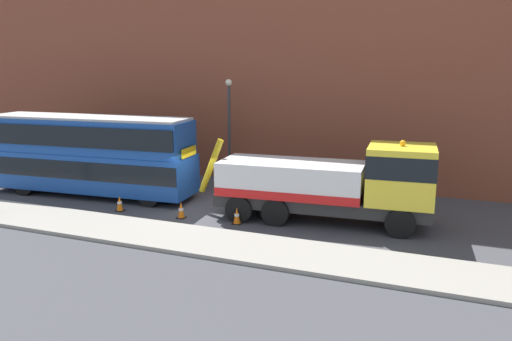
{
  "coord_description": "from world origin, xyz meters",
  "views": [
    {
      "loc": [
        10.45,
        -19.94,
        6.6
      ],
      "look_at": [
        2.56,
        0.03,
        2.0
      ],
      "focal_mm": 34.84,
      "sensor_mm": 36.0,
      "label": 1
    }
  ],
  "objects_px": {
    "recovery_tow_truck": "(333,182)",
    "traffic_cone_near_bus": "(120,204)",
    "traffic_cone_midway": "(181,211)",
    "double_decker_bus": "(90,152)",
    "street_lamp": "(229,123)",
    "traffic_cone_near_truck": "(237,216)"
  },
  "relations": [
    {
      "from": "double_decker_bus",
      "to": "traffic_cone_midway",
      "type": "bearing_deg",
      "value": -20.16
    },
    {
      "from": "traffic_cone_near_bus",
      "to": "traffic_cone_midway",
      "type": "bearing_deg",
      "value": 1.67
    },
    {
      "from": "traffic_cone_near_truck",
      "to": "double_decker_bus",
      "type": "bearing_deg",
      "value": 169.5
    },
    {
      "from": "recovery_tow_truck",
      "to": "double_decker_bus",
      "type": "distance_m",
      "value": 12.54
    },
    {
      "from": "recovery_tow_truck",
      "to": "traffic_cone_near_bus",
      "type": "xyz_separation_m",
      "value": [
        -9.44,
        -1.92,
        -1.42
      ]
    },
    {
      "from": "recovery_tow_truck",
      "to": "traffic_cone_midway",
      "type": "distance_m",
      "value": 6.68
    },
    {
      "from": "double_decker_bus",
      "to": "traffic_cone_midway",
      "type": "height_order",
      "value": "double_decker_bus"
    },
    {
      "from": "traffic_cone_near_bus",
      "to": "street_lamp",
      "type": "height_order",
      "value": "street_lamp"
    },
    {
      "from": "traffic_cone_midway",
      "to": "traffic_cone_near_truck",
      "type": "relative_size",
      "value": 1.0
    },
    {
      "from": "double_decker_bus",
      "to": "traffic_cone_near_bus",
      "type": "distance_m",
      "value": 4.09
    },
    {
      "from": "recovery_tow_truck",
      "to": "traffic_cone_near_bus",
      "type": "relative_size",
      "value": 14.19
    },
    {
      "from": "traffic_cone_midway",
      "to": "recovery_tow_truck",
      "type": "bearing_deg",
      "value": 16.21
    },
    {
      "from": "double_decker_bus",
      "to": "traffic_cone_midway",
      "type": "xyz_separation_m",
      "value": [
        6.26,
        -1.79,
        -1.89
      ]
    },
    {
      "from": "traffic_cone_midway",
      "to": "street_lamp",
      "type": "height_order",
      "value": "street_lamp"
    },
    {
      "from": "recovery_tow_truck",
      "to": "traffic_cone_near_truck",
      "type": "relative_size",
      "value": 14.19
    },
    {
      "from": "double_decker_bus",
      "to": "traffic_cone_near_bus",
      "type": "xyz_separation_m",
      "value": [
        3.1,
        -1.88,
        -1.89
      ]
    },
    {
      "from": "traffic_cone_near_bus",
      "to": "traffic_cone_near_truck",
      "type": "height_order",
      "value": "same"
    },
    {
      "from": "double_decker_bus",
      "to": "street_lamp",
      "type": "relative_size",
      "value": 1.92
    },
    {
      "from": "traffic_cone_midway",
      "to": "double_decker_bus",
      "type": "bearing_deg",
      "value": 164.07
    },
    {
      "from": "recovery_tow_truck",
      "to": "street_lamp",
      "type": "height_order",
      "value": "street_lamp"
    },
    {
      "from": "recovery_tow_truck",
      "to": "traffic_cone_near_truck",
      "type": "xyz_separation_m",
      "value": [
        -3.67,
        -1.68,
        -1.42
      ]
    },
    {
      "from": "traffic_cone_midway",
      "to": "traffic_cone_near_truck",
      "type": "distance_m",
      "value": 2.6
    }
  ]
}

